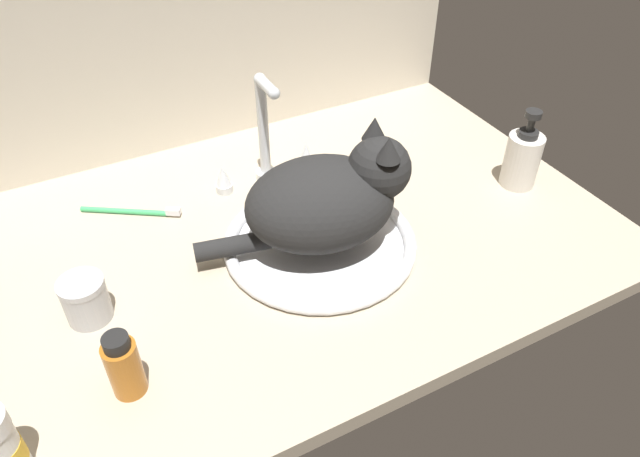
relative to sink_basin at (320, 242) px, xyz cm
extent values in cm
cube|color=#B7A88E|center=(-4.56, 5.39, -2.42)|extent=(114.88, 73.51, 3.00)
cube|color=beige|center=(-4.56, 43.35, 15.35)|extent=(114.88, 2.40, 38.53)
torus|color=white|center=(0.00, 0.00, 0.14)|extent=(32.78, 32.78, 2.12)
cylinder|color=white|center=(0.00, 0.00, -0.62)|extent=(29.60, 29.60, 0.60)
cylinder|color=silver|center=(0.00, 22.59, 0.02)|extent=(4.00, 4.00, 1.87)
cylinder|color=silver|center=(0.00, 22.59, 10.61)|extent=(2.00, 2.00, 19.33)
sphere|color=silver|center=(0.00, 22.59, 20.28)|extent=(2.20, 2.20, 2.20)
cylinder|color=silver|center=(0.00, 19.57, 20.28)|extent=(2.00, 6.04, 2.00)
sphere|color=silver|center=(0.00, 16.55, 20.28)|extent=(2.10, 2.10, 2.10)
cylinder|color=silver|center=(-8.74, 22.59, -0.12)|extent=(3.20, 3.20, 1.60)
cone|color=silver|center=(-8.74, 22.59, 2.76)|extent=(2.88, 2.88, 4.14)
cylinder|color=silver|center=(8.74, 22.59, -0.12)|extent=(3.20, 3.20, 1.60)
cone|color=silver|center=(8.74, 22.59, 2.76)|extent=(2.88, 2.88, 4.14)
ellipsoid|color=black|center=(0.00, 0.00, 8.37)|extent=(27.79, 23.33, 14.33)
sphere|color=black|center=(9.61, -1.96, 13.29)|extent=(10.38, 10.38, 10.38)
cone|color=black|center=(10.24, 1.09, 18.87)|extent=(3.94, 3.94, 3.89)
cone|color=black|center=(8.99, -5.01, 18.87)|extent=(3.94, 3.94, 3.89)
ellipsoid|color=silver|center=(13.43, -2.74, 12.26)|extent=(3.92, 4.89, 3.32)
ellipsoid|color=silver|center=(8.41, -1.72, 7.65)|extent=(8.80, 11.51, 7.88)
cylinder|color=black|center=(-14.45, 2.95, 2.80)|extent=(12.72, 5.60, 3.20)
cylinder|color=#B2661E|center=(-35.73, -13.65, 3.39)|extent=(4.50, 4.50, 8.61)
cylinder|color=black|center=(-35.73, -13.65, 8.59)|extent=(3.38, 3.38, 1.80)
cylinder|color=white|center=(-51.24, -18.38, 3.20)|extent=(4.96, 4.96, 8.24)
cylinder|color=gold|center=(-51.24, -18.38, 2.54)|extent=(5.11, 5.11, 3.30)
cylinder|color=silver|center=(42.50, -1.26, 4.30)|extent=(6.65, 6.65, 10.43)
cylinder|color=black|center=(42.50, -1.26, 10.11)|extent=(3.66, 3.66, 1.20)
cylinder|color=black|center=(42.50, -1.26, 12.16)|extent=(1.33, 1.33, 2.90)
cylinder|color=black|center=(42.50, -1.26, 14.21)|extent=(2.99, 2.99, 1.20)
cylinder|color=#B2B5BA|center=(-37.86, 1.98, 2.19)|extent=(6.63, 6.63, 6.22)
cylinder|color=silver|center=(-37.86, 1.98, 5.80)|extent=(6.77, 6.77, 1.00)
cylinder|color=#3FB266|center=(-27.47, 24.70, -0.42)|extent=(14.03, 9.47, 1.00)
cube|color=white|center=(-19.64, 19.69, 0.18)|extent=(2.84, 2.41, 1.20)
camera|label=1|loc=(-35.39, -67.51, 66.74)|focal=33.46mm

